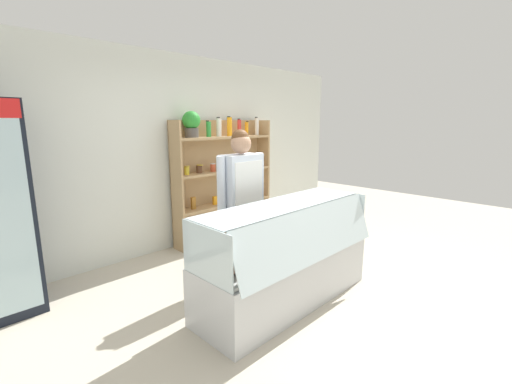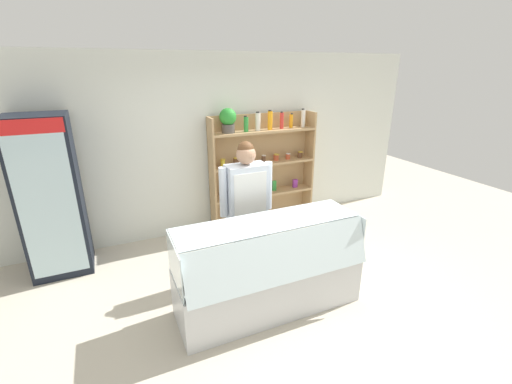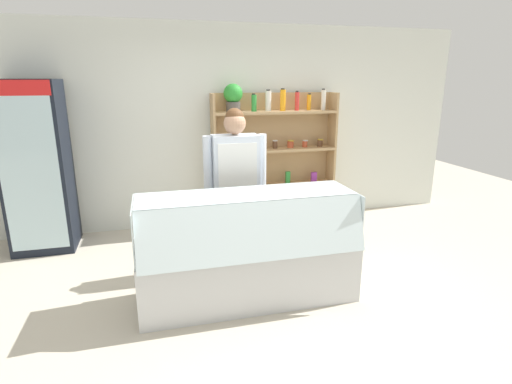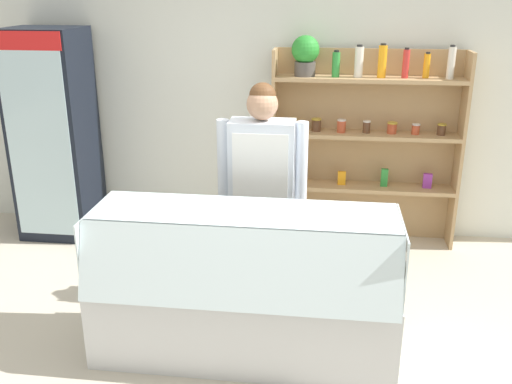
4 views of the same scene
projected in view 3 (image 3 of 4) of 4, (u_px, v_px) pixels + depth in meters
ground_plane at (270, 290)px, 3.89m from camera, size 12.00×12.00×0.00m
back_wall at (227, 127)px, 5.50m from camera, size 6.80×0.10×2.70m
drinks_fridge at (37, 168)px, 4.64m from camera, size 0.68×0.62×1.99m
shelving_unit at (270, 147)px, 5.51m from camera, size 1.72×0.29×1.93m
deli_display_case at (247, 267)px, 3.68m from camera, size 1.96×0.73×1.01m
shop_clerk at (236, 176)px, 4.13m from camera, size 0.66×0.25×1.71m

